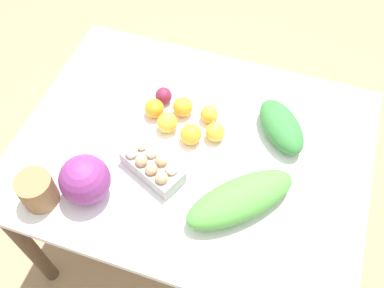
# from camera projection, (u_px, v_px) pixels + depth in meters

# --- Properties ---
(ground_plane) EXTENTS (8.00, 8.00, 0.00)m
(ground_plane) POSITION_uv_depth(u_px,v_px,m) (192.00, 232.00, 2.18)
(ground_plane) COLOR #937A5B
(dining_table) EXTENTS (1.25, 0.96, 0.78)m
(dining_table) POSITION_uv_depth(u_px,v_px,m) (192.00, 162.00, 1.62)
(dining_table) COLOR silver
(dining_table) RESTS_ON ground_plane
(cabbage_purple) EXTENTS (0.17, 0.17, 0.17)m
(cabbage_purple) POSITION_uv_depth(u_px,v_px,m) (85.00, 180.00, 1.37)
(cabbage_purple) COLOR #7A2D75
(cabbage_purple) RESTS_ON dining_table
(egg_carton) EXTENTS (0.25, 0.19, 0.09)m
(egg_carton) POSITION_uv_depth(u_px,v_px,m) (152.00, 165.00, 1.45)
(egg_carton) COLOR #A8A8A3
(egg_carton) RESTS_ON dining_table
(paper_bag) EXTENTS (0.12, 0.12, 0.12)m
(paper_bag) POSITION_uv_depth(u_px,v_px,m) (37.00, 190.00, 1.37)
(paper_bag) COLOR olive
(paper_bag) RESTS_ON dining_table
(greens_bunch_beet_tops) EXTENTS (0.37, 0.37, 0.10)m
(greens_bunch_beet_tops) POSITION_uv_depth(u_px,v_px,m) (240.00, 199.00, 1.37)
(greens_bunch_beet_tops) COLOR #4C933D
(greens_bunch_beet_tops) RESTS_ON dining_table
(greens_bunch_kale) EXTENTS (0.25, 0.27, 0.09)m
(greens_bunch_kale) POSITION_uv_depth(u_px,v_px,m) (281.00, 126.00, 1.53)
(greens_bunch_kale) COLOR #337538
(greens_bunch_kale) RESTS_ON dining_table
(beet_root) EXTENTS (0.06, 0.06, 0.06)m
(beet_root) POSITION_uv_depth(u_px,v_px,m) (164.00, 96.00, 1.63)
(beet_root) COLOR maroon
(beet_root) RESTS_ON dining_table
(orange_0) EXTENTS (0.08, 0.08, 0.08)m
(orange_0) POSITION_uv_depth(u_px,v_px,m) (167.00, 123.00, 1.55)
(orange_0) COLOR #F9A833
(orange_0) RESTS_ON dining_table
(orange_1) EXTENTS (0.07, 0.07, 0.07)m
(orange_1) POSITION_uv_depth(u_px,v_px,m) (215.00, 132.00, 1.53)
(orange_1) COLOR #F9A833
(orange_1) RESTS_ON dining_table
(orange_2) EXTENTS (0.07, 0.07, 0.07)m
(orange_2) POSITION_uv_depth(u_px,v_px,m) (209.00, 114.00, 1.58)
(orange_2) COLOR #F9A833
(orange_2) RESTS_ON dining_table
(orange_3) EXTENTS (0.08, 0.08, 0.08)m
(orange_3) POSITION_uv_depth(u_px,v_px,m) (183.00, 107.00, 1.60)
(orange_3) COLOR orange
(orange_3) RESTS_ON dining_table
(orange_4) EXTENTS (0.08, 0.08, 0.08)m
(orange_4) POSITION_uv_depth(u_px,v_px,m) (191.00, 134.00, 1.52)
(orange_4) COLOR orange
(orange_4) RESTS_ON dining_table
(orange_5) EXTENTS (0.07, 0.07, 0.07)m
(orange_5) POSITION_uv_depth(u_px,v_px,m) (154.00, 108.00, 1.59)
(orange_5) COLOR orange
(orange_5) RESTS_ON dining_table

